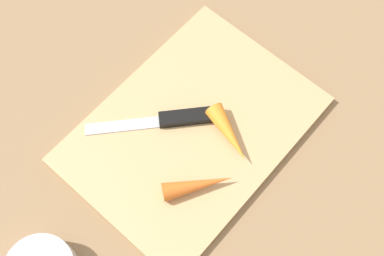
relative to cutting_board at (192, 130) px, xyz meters
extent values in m
plane|color=#8C6D4C|center=(0.00, 0.00, -0.01)|extent=(1.40, 1.40, 0.00)
cube|color=tan|center=(0.00, 0.00, 0.00)|extent=(0.36, 0.26, 0.01)
cube|color=#B7B7BC|center=(0.07, -0.08, 0.01)|extent=(0.09, 0.09, 0.00)
cube|color=black|center=(-0.01, -0.01, 0.01)|extent=(0.08, 0.08, 0.01)
cone|color=orange|center=(0.06, 0.07, 0.02)|extent=(0.10, 0.08, 0.03)
cone|color=orange|center=(-0.02, 0.05, 0.02)|extent=(0.06, 0.10, 0.03)
camera|label=1|loc=(0.22, 0.19, 0.69)|focal=46.99mm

